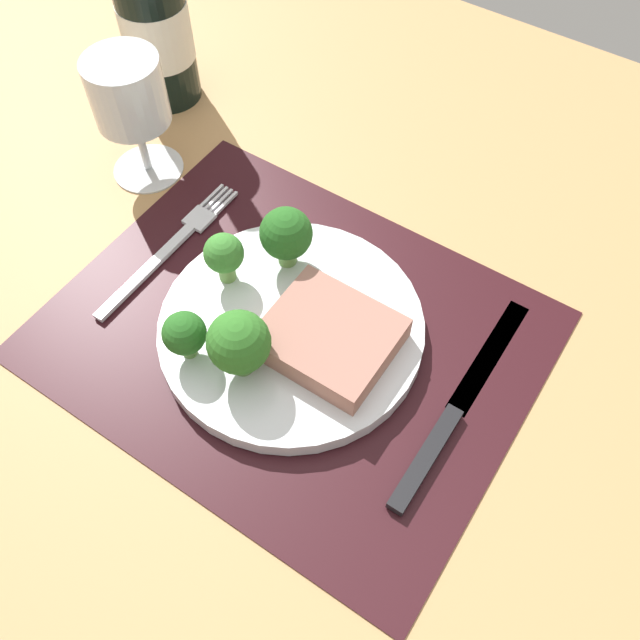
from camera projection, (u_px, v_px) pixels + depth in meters
ground_plane at (292, 344)px, 61.60cm from camera, size 140.00×110.00×3.00cm
placemat at (292, 334)px, 60.22cm from camera, size 41.23×32.84×0.30cm
plate at (291, 328)px, 59.43cm from camera, size 23.14×23.14×1.60cm
steak at (331, 335)px, 56.65cm from camera, size 10.54×9.26×2.39cm
broccoli_near_steak at (184, 334)px, 54.67cm from camera, size 3.65×3.65×4.86cm
broccoli_near_fork at (286, 235)px, 59.54cm from camera, size 4.72×4.72×6.16cm
broccoli_front_edge at (239, 343)px, 53.10cm from camera, size 5.16×5.16×6.55cm
broccoli_back_left at (224, 255)px, 58.90cm from camera, size 3.56×3.56×5.18cm
fork at (170, 247)px, 65.22cm from camera, size 2.40×19.20×0.50cm
knife at (452, 415)px, 55.31cm from camera, size 1.80×23.00×0.80cm
wine_bottle at (153, 16)px, 70.65cm from camera, size 7.43×7.43×27.94cm
wine_glass at (129, 99)px, 64.40cm from camera, size 7.33×7.33×13.18cm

